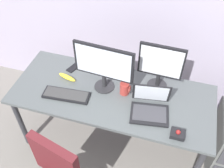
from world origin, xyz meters
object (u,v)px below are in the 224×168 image
Objects in this scene: monitor_main at (104,65)px; banana at (67,77)px; cell_phone at (74,68)px; laptop at (150,106)px; coffee_mug at (125,88)px; trackball_mouse at (178,134)px; keyboard at (66,95)px; monitor_side at (160,65)px.

monitor_main reaches higher than banana.
laptop is at bearing -0.62° from cell_phone.
trackball_mouse is at bearing -32.07° from coffee_mug.
banana is (0.00, -0.15, 0.02)m from cell_phone.
coffee_mug is 0.81× the size of cell_phone.
banana is at bearing -69.35° from cell_phone.
trackball_mouse reaches higher than keyboard.
monitor_main is at bearing -2.99° from cell_phone.
laptop is 3.16× the size of trackball_mouse.
monitor_main is 0.43m from keyboard.
keyboard is 0.22m from banana.
cell_phone is (-0.56, 0.17, -0.05)m from coffee_mug.
coffee_mug is (-0.25, 0.13, 0.00)m from laptop.
trackball_mouse is 0.59m from coffee_mug.
coffee_mug is at bearing 20.61° from keyboard.
keyboard is 0.73m from laptop.
laptop reaches higher than keyboard.
keyboard is 2.21× the size of banana.
cell_phone is (-0.82, 0.01, -0.25)m from monitor_side.
trackball_mouse is (0.24, -0.48, -0.24)m from monitor_side.
laptop reaches higher than trackball_mouse.
coffee_mug is at bearing 151.76° from laptop.
coffee_mug is 0.56m from banana.
monitor_main is 4.61× the size of coffee_mug.
monitor_side reaches higher than laptop.
trackball_mouse is at bearing -25.41° from monitor_main.
trackball_mouse is (0.70, -0.33, -0.25)m from monitor_main.
monitor_side is at bearing 116.76° from trackball_mouse.
monitor_side is 0.86m from cell_phone.
keyboard is 0.37m from cell_phone.
cell_phone is at bearing 179.49° from monitor_side.
coffee_mug is at bearing -5.07° from monitor_main.
keyboard is at bearing -68.53° from banana.
banana is at bearing -169.84° from monitor_side.
monitor_side is 1.08× the size of keyboard.
banana reaches higher than cell_phone.
monitor_side is 0.86m from keyboard.
banana is (-0.56, 0.02, -0.04)m from coffee_mug.
laptop is (0.45, -0.15, -0.21)m from monitor_main.
monitor_side is 3.19× the size of cell_phone.
banana is (-1.06, 0.33, -0.00)m from trackball_mouse.
laptop is (0.73, 0.05, 0.04)m from keyboard.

